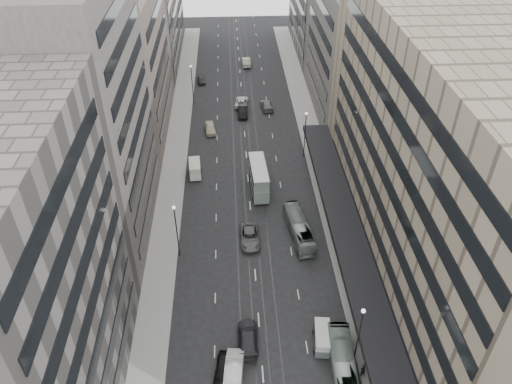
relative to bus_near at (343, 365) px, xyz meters
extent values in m
plane|color=black|center=(-8.13, 6.31, -1.36)|extent=(220.00, 220.00, 0.00)
cube|color=gray|center=(3.87, 43.81, -1.28)|extent=(4.00, 125.00, 0.15)
cube|color=gray|center=(-20.13, 43.81, -1.28)|extent=(4.00, 125.00, 0.15)
cube|color=gray|center=(13.37, 14.31, 13.64)|extent=(15.00, 60.00, 30.00)
cube|color=black|center=(3.87, 14.31, 2.64)|extent=(4.40, 60.00, 0.50)
cube|color=#46423D|center=(13.37, 58.31, 10.64)|extent=(15.00, 28.00, 24.00)
cube|color=#46423D|center=(-29.63, 25.31, 15.64)|extent=(15.00, 26.00, 34.00)
cube|color=#74645A|center=(-29.63, 52.31, 11.14)|extent=(15.00, 28.00, 25.00)
cylinder|color=#262628|center=(1.57, 1.31, 2.64)|extent=(0.16, 0.16, 8.00)
sphere|color=silver|center=(1.57, 1.31, 6.74)|extent=(0.44, 0.44, 0.44)
cylinder|color=#262628|center=(1.57, 41.31, 2.64)|extent=(0.16, 0.16, 8.00)
sphere|color=silver|center=(1.57, 41.31, 6.74)|extent=(0.44, 0.44, 0.44)
cylinder|color=#262628|center=(-17.83, 18.31, 2.64)|extent=(0.16, 0.16, 8.00)
sphere|color=silver|center=(-17.83, 18.31, 6.74)|extent=(0.44, 0.44, 0.44)
cylinder|color=#262628|center=(-17.83, 61.31, 2.64)|extent=(0.16, 0.16, 8.00)
sphere|color=silver|center=(-17.83, 61.31, 6.74)|extent=(0.44, 0.44, 0.44)
imported|color=gray|center=(0.00, 0.00, 0.00)|extent=(2.95, 9.88, 2.71)
imported|color=gray|center=(-1.80, 21.31, 0.02)|extent=(3.45, 10.08, 2.75)
cube|color=gray|center=(-6.63, 32.05, 0.14)|extent=(2.70, 8.28, 2.09)
cube|color=gray|center=(-6.63, 32.05, 2.09)|extent=(2.63, 7.95, 1.82)
cube|color=silver|center=(-6.63, 32.05, 3.06)|extent=(2.70, 8.28, 0.11)
cylinder|color=black|center=(-7.61, 29.05, -0.90)|extent=(0.30, 0.92, 0.91)
cylinder|color=black|center=(-5.34, 29.17, -0.90)|extent=(0.30, 0.92, 0.91)
cylinder|color=black|center=(-7.92, 34.93, -0.90)|extent=(0.30, 0.92, 0.91)
cylinder|color=black|center=(-5.65, 35.05, -0.90)|extent=(0.30, 0.92, 0.91)
cube|color=#4E5355|center=(-1.48, 3.58, -0.54)|extent=(2.11, 4.17, 1.04)
cube|color=#BBBBB6|center=(-1.48, 3.58, 0.40)|extent=(2.06, 4.08, 0.82)
cylinder|color=black|center=(-2.46, 2.36, -1.06)|extent=(0.23, 0.61, 0.60)
cylinder|color=black|center=(-0.79, 2.17, -1.06)|extent=(0.23, 0.61, 0.60)
cylinder|color=black|center=(-2.17, 4.99, -1.06)|extent=(0.23, 0.61, 0.60)
cylinder|color=black|center=(-0.50, 4.80, -1.06)|extent=(0.23, 0.61, 0.60)
cube|color=white|center=(-16.51, 36.56, -0.44)|extent=(2.07, 4.06, 1.21)
cube|color=beige|center=(-16.51, 36.56, 0.65)|extent=(2.03, 3.98, 0.95)
cylinder|color=black|center=(-17.29, 35.20, -1.04)|extent=(0.23, 0.64, 0.63)
cylinder|color=black|center=(-15.53, 35.34, -1.04)|extent=(0.23, 0.64, 0.63)
cylinder|color=black|center=(-17.50, 37.79, -1.04)|extent=(0.23, 0.64, 0.63)
cylinder|color=black|center=(-15.73, 37.93, -1.04)|extent=(0.23, 0.64, 0.63)
imported|color=black|center=(-12.18, 0.70, -0.64)|extent=(2.25, 4.39, 1.43)
imported|color=silver|center=(-11.13, 0.20, -0.50)|extent=(2.42, 5.37, 1.71)
imported|color=#525254|center=(-8.53, 20.60, -0.58)|extent=(2.67, 5.61, 1.55)
imported|color=black|center=(-9.49, 4.28, -0.56)|extent=(2.37, 5.54, 1.59)
imported|color=#BCB69C|center=(-14.35, 50.38, -0.57)|extent=(2.45, 4.85, 1.58)
imported|color=black|center=(-8.21, 56.54, -0.52)|extent=(1.90, 5.15, 1.68)
imported|color=silver|center=(-8.32, 60.66, -0.63)|extent=(3.06, 5.48, 1.45)
imported|color=#5B5B5D|center=(-3.46, 58.84, -0.61)|extent=(2.58, 5.34, 1.50)
imported|color=#2A2A2D|center=(-16.63, 71.67, -0.69)|extent=(2.08, 4.06, 1.32)
imported|color=#ACA28F|center=(-6.52, 80.58, -0.51)|extent=(1.85, 5.18, 1.70)
imported|color=black|center=(2.07, -0.43, -0.33)|extent=(0.76, 0.66, 1.75)
camera|label=1|loc=(-10.51, -29.40, 44.67)|focal=35.00mm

